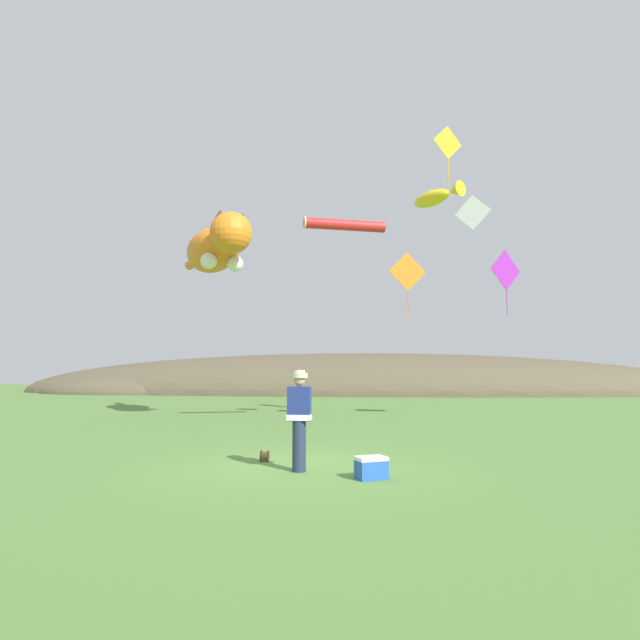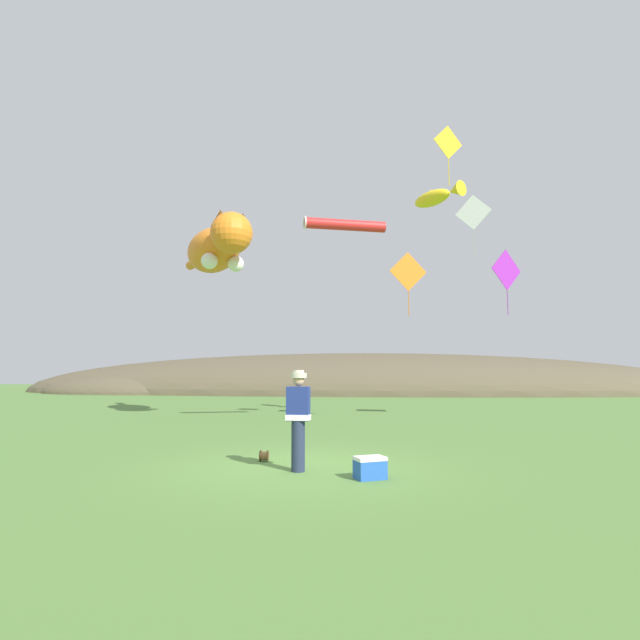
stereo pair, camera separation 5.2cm
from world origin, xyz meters
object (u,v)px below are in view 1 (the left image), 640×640
Objects in this scene: festival_attendant at (299,416)px; kite_fish_windsock at (436,197)px; kite_diamond_orange at (408,272)px; kite_diamond_gold at (448,143)px; kite_diamond_white at (473,213)px; picnic_cooler at (371,468)px; kite_tube_streamer at (344,225)px; kite_diamond_violet at (506,270)px; kite_giant_cat at (216,248)px; kite_spool at (265,456)px.

festival_attendant is 13.21m from kite_fish_windsock.
kite_diamond_orange is 4.56m from kite_diamond_gold.
kite_fish_windsock is 1.01× the size of kite_diamond_white.
picnic_cooler is 13.73m from kite_fish_windsock.
picnic_cooler is 0.21× the size of kite_tube_streamer.
picnic_cooler is at bearing -116.20° from kite_diamond_violet.
kite_diamond_orange is at bearing -170.31° from kite_diamond_violet.
kite_giant_cat is 2.78× the size of kite_diamond_white.
kite_diamond_white is (4.12, -0.26, 0.19)m from kite_tube_streamer.
kite_spool is 9.05m from kite_tube_streamer.
kite_giant_cat is at bearing 113.68° from kite_spool.
kite_diamond_white is at bearing -16.52° from kite_giant_cat.
kite_diamond_violet is at bearing 9.69° from kite_diamond_orange.
kite_diamond_orange reaches higher than festival_attendant.
kite_diamond_white is (0.67, -3.24, -1.72)m from kite_fish_windsock.
kite_fish_windsock reaches higher than kite_spool.
kite_diamond_gold reaches higher than picnic_cooler.
picnic_cooler is at bearing -98.40° from kite_diamond_orange.
kite_diamond_white reaches higher than festival_attendant.
kite_diamond_orange is at bearing 129.54° from kite_diamond_white.
kite_diamond_white is 3.30m from kite_diamond_orange.
festival_attendant is 0.73× the size of kite_diamond_violet.
picnic_cooler is at bearing -84.07° from kite_tube_streamer.
kite_diamond_gold is (8.48, -2.71, 2.59)m from kite_giant_cat.
festival_attendant is 9.10m from kite_tube_streamer.
kite_tube_streamer is 6.52m from kite_diamond_violet.
kite_diamond_gold reaches higher than kite_fish_windsock.
kite_giant_cat reaches higher than kite_spool.
picnic_cooler is at bearing -109.43° from kite_diamond_gold.
kite_diamond_white is at bearing -120.69° from kite_diamond_violet.
kite_fish_windsock is 0.85× the size of kite_diamond_violet.
kite_diamond_white is at bearing 47.74° from kite_spool.
picnic_cooler is at bearing -104.09° from kite_fish_windsock.
kite_diamond_gold is (-2.45, -2.90, 3.64)m from kite_diamond_violet.
festival_attendant is at bearing -111.20° from kite_fish_windsock.
kite_spool is 13.30m from kite_fish_windsock.
kite_spool is 12.58m from kite_diamond_violet.
picnic_cooler is 0.29× the size of kite_diamond_gold.
kite_fish_windsock is (2.66, 10.60, 8.31)m from picnic_cooler.
festival_attendant is at bearing -119.29° from kite_diamond_gold.
kite_giant_cat is 2.43× the size of kite_diamond_orange.
festival_attendant is at bearing -64.35° from kite_giant_cat.
kite_diamond_gold is (3.87, 6.89, 8.18)m from festival_attendant.
kite_diamond_white reaches higher than kite_diamond_violet.
picnic_cooler is 13.29m from kite_giant_cat.
kite_giant_cat reaches higher than picnic_cooler.
kite_diamond_orange is (2.69, 9.17, 4.41)m from festival_attendant.
kite_diamond_violet is 1.04× the size of kite_diamond_orange.
kite_diamond_orange is at bearing 117.36° from kite_diamond_gold.
kite_diamond_violet is (10.93, 0.19, -1.05)m from kite_giant_cat.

